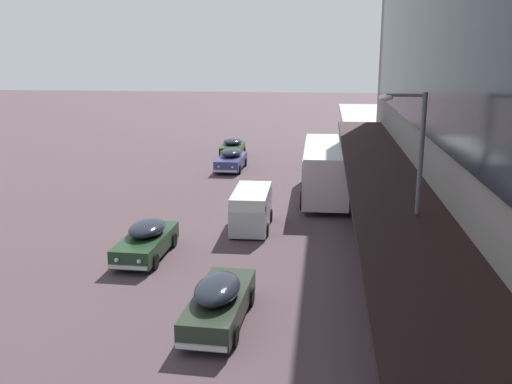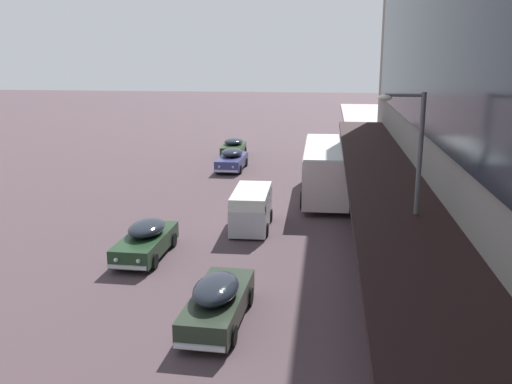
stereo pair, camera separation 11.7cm
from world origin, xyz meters
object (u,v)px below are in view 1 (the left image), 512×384
at_px(sedan_oncoming_rear, 231,159).
at_px(pedestrian_at_kerb, 426,349).
at_px(sedan_oncoming_front, 146,240).
at_px(street_lamp, 414,187).
at_px(sedan_lead_mid, 219,301).
at_px(transit_bus_kerbside_front, 325,167).
at_px(vw_van, 252,206).
at_px(sedan_trailing_mid, 233,148).

distance_m(sedan_oncoming_rear, pedestrian_at_kerb, 29.66).
relative_size(sedan_oncoming_front, street_lamp, 0.65).
bearing_deg(sedan_oncoming_front, pedestrian_at_kerb, -41.05).
bearing_deg(street_lamp, pedestrian_at_kerb, -92.01).
height_order(sedan_oncoming_front, sedan_lead_mid, sedan_lead_mid).
relative_size(transit_bus_kerbside_front, sedan_oncoming_rear, 2.01).
distance_m(sedan_lead_mid, vw_van, 10.56).
relative_size(sedan_oncoming_rear, street_lamp, 0.68).
bearing_deg(pedestrian_at_kerb, sedan_oncoming_front, 138.95).
bearing_deg(sedan_oncoming_front, street_lamp, -21.63).
bearing_deg(sedan_lead_mid, vw_van, 91.58).
relative_size(transit_bus_kerbside_front, sedan_trailing_mid, 2.22).
relative_size(sedan_oncoming_front, vw_van, 1.02).
bearing_deg(transit_bus_kerbside_front, sedan_trailing_mid, 121.04).
height_order(transit_bus_kerbside_front, sedan_oncoming_front, transit_bus_kerbside_front).
bearing_deg(street_lamp, vw_van, 126.05).
distance_m(sedan_trailing_mid, sedan_oncoming_rear, 5.46).
distance_m(sedan_trailing_mid, sedan_lead_mid, 30.63).
bearing_deg(vw_van, sedan_trailing_mid, 101.97).
bearing_deg(pedestrian_at_kerb, transit_bus_kerbside_front, 97.48).
distance_m(sedan_oncoming_front, pedestrian_at_kerb, 13.63).
bearing_deg(sedan_oncoming_rear, street_lamp, -66.94).
xyz_separation_m(vw_van, pedestrian_at_kerb, (6.29, -13.68, 0.08)).
bearing_deg(sedan_lead_mid, sedan_oncoming_rear, 98.48).
height_order(sedan_oncoming_front, vw_van, vw_van).
xyz_separation_m(sedan_oncoming_rear, street_lamp, (9.88, -23.22, 3.57)).
relative_size(transit_bus_kerbside_front, vw_van, 2.15).
distance_m(sedan_oncoming_front, sedan_trailing_mid, 24.48).
bearing_deg(vw_van, street_lamp, -53.95).
height_order(sedan_oncoming_rear, street_lamp, street_lamp).
distance_m(sedan_oncoming_rear, sedan_lead_mid, 25.17).
xyz_separation_m(transit_bus_kerbside_front, pedestrian_at_kerb, (2.69, -20.48, -0.65)).
height_order(transit_bus_kerbside_front, sedan_lead_mid, transit_bus_kerbside_front).
height_order(sedan_oncoming_rear, sedan_lead_mid, sedan_lead_mid).
distance_m(transit_bus_kerbside_front, sedan_lead_mid, 17.70).
relative_size(sedan_oncoming_front, sedan_lead_mid, 0.95).
bearing_deg(sedan_trailing_mid, vw_van, -78.03).
bearing_deg(sedan_oncoming_rear, sedan_lead_mid, -81.52).
distance_m(transit_bus_kerbside_front, pedestrian_at_kerb, 20.67).
bearing_deg(pedestrian_at_kerb, street_lamp, 87.99).
xyz_separation_m(transit_bus_kerbside_front, sedan_trailing_mid, (-7.79, 12.95, -1.06)).
relative_size(transit_bus_kerbside_front, sedan_oncoming_front, 2.10).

